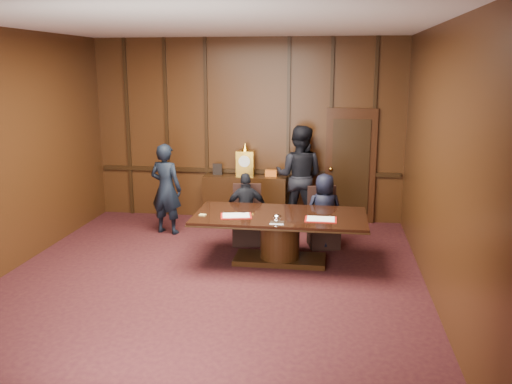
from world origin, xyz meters
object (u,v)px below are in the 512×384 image
(signatory_left, at_px, (246,209))
(witness_left, at_px, (166,189))
(conference_table, at_px, (280,230))
(signatory_right, at_px, (324,211))
(sideboard, at_px, (245,197))
(witness_right, at_px, (299,176))

(signatory_left, bearing_deg, witness_left, -27.56)
(conference_table, bearing_deg, signatory_right, 50.91)
(conference_table, distance_m, witness_left, 2.52)
(sideboard, relative_size, conference_table, 0.61)
(signatory_right, relative_size, witness_left, 0.77)
(signatory_left, xyz_separation_m, witness_right, (0.80, 1.25, 0.34))
(conference_table, xyz_separation_m, witness_left, (-2.18, 1.22, 0.31))
(conference_table, relative_size, witness_left, 1.60)
(sideboard, relative_size, witness_right, 0.84)
(signatory_left, relative_size, witness_left, 0.75)
(witness_left, bearing_deg, signatory_right, -175.31)
(sideboard, height_order, signatory_left, sideboard)
(sideboard, height_order, signatory_right, sideboard)
(sideboard, distance_m, witness_left, 1.65)
(conference_table, relative_size, witness_right, 1.38)
(signatory_right, distance_m, witness_right, 1.38)
(witness_left, xyz_separation_m, witness_right, (2.33, 0.83, 0.13))
(sideboard, bearing_deg, conference_table, -67.84)
(conference_table, relative_size, signatory_left, 2.13)
(sideboard, bearing_deg, witness_left, -142.38)
(witness_right, bearing_deg, sideboard, 0.94)
(signatory_left, bearing_deg, signatory_right, 167.89)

